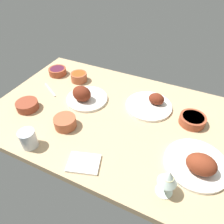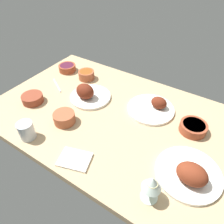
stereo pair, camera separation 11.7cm
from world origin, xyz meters
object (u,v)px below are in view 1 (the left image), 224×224
plate_center_main (151,104)px  bowl_potatoes (65,122)px  plate_near_viewer (84,96)px  bowl_onions (58,71)px  spoon_loose (50,90)px  bowl_soup (79,77)px  folded_napkin (84,163)px  bowl_sauce (27,105)px  plate_far_side (198,164)px  water_tumbler (28,139)px  bowl_cream (192,120)px  wine_glass (168,178)px

plate_center_main → bowl_potatoes: bearing=-135.6°
plate_near_viewer → bowl_potatoes: bearing=-84.7°
bowl_onions → spoon_loose: bearing=-68.3°
bowl_soup → folded_napkin: 69.70cm
bowl_sauce → bowl_soup: size_ratio=1.15×
bowl_onions → spoon_loose: bowl_onions is taller
plate_near_viewer → spoon_loose: (-26.39, -0.34, -3.00)cm
bowl_soup → bowl_onions: bearing=178.0°
plate_center_main → folded_napkin: size_ratio=1.91×
plate_far_side → bowl_potatoes: plate_far_side is taller
water_tumbler → folded_napkin: size_ratio=0.66×
plate_near_viewer → bowl_soup: size_ratio=2.29×
plate_center_main → bowl_onions: 72.73cm
water_tumbler → spoon_loose: (-20.57, 41.61, -4.33)cm
plate_center_main → folded_napkin: bearing=-106.2°
water_tumbler → spoon_loose: water_tumbler is taller
bowl_potatoes → folded_napkin: (21.23, -16.49, -2.64)cm
plate_center_main → plate_near_viewer: (-38.51, -12.00, 1.51)cm
plate_far_side → folded_napkin: 50.60cm
bowl_sauce → bowl_potatoes: (28.73, -2.75, 0.60)cm
bowl_cream → spoon_loose: 89.94cm
plate_center_main → bowl_sauce: size_ratio=2.16×
plate_near_viewer → spoon_loose: size_ratio=1.51×
bowl_sauce → folded_napkin: 53.57cm
plate_center_main → plate_near_viewer: bearing=-162.7°
bowl_potatoes → wine_glass: size_ratio=0.84×
bowl_potatoes → plate_far_side: bearing=2.6°
plate_center_main → water_tumbler: water_tumbler is taller
wine_glass → spoon_loose: wine_glass is taller
bowl_sauce → water_tumbler: 29.66cm
bowl_potatoes → bowl_onions: (-36.11, 42.10, -0.62)cm
bowl_soup → bowl_potatoes: size_ratio=0.94×
bowl_potatoes → bowl_cream: (60.95, 31.46, -0.60)cm
plate_far_side → bowl_onions: bearing=159.4°
bowl_soup → folded_napkin: bearing=-56.3°
wine_glass → folded_napkin: bearing=-175.9°
bowl_sauce → plate_far_side: bearing=0.2°
bowl_sauce → water_tumbler: water_tumbler is taller
bowl_onions → plate_far_side: bearing=-20.6°
plate_center_main → wine_glass: bearing=-66.9°
wine_glass → bowl_cream: bearing=85.5°
bowl_onions → wine_glass: (93.51, -56.02, 7.31)cm
water_tumbler → plate_center_main: bearing=50.6°
spoon_loose → water_tumbler: bearing=146.6°
plate_near_viewer → bowl_sauce: 33.74cm
wine_glass → water_tumbler: size_ratio=1.48×
bowl_cream → wine_glass: size_ratio=0.99×
folded_napkin → spoon_loose: folded_napkin is taller
bowl_soup → plate_center_main: bearing=-6.2°
plate_far_side → bowl_soup: bearing=155.8°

